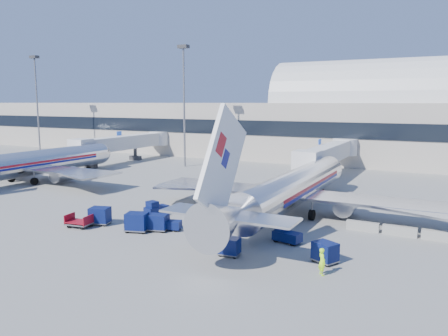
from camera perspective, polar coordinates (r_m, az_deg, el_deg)
The scene contains 21 objects.
ground at distance 48.48m, azimuth -4.35°, elevation -5.94°, with size 260.00×260.00×0.00m, color gray.
terminal at distance 103.31m, azimuth 5.70°, elevation 5.97°, with size 170.00×28.15×21.00m.
airliner_main at distance 47.63m, azimuth 8.81°, elevation -2.67°, with size 32.00×37.26×12.07m.
airliner_mid at distance 72.71m, azimuth -24.31°, elevation 0.53°, with size 32.00×37.26×12.07m.
jetbridge_near at distance 73.14m, azimuth 13.73°, elevation 1.88°, with size 4.40×27.50×6.25m.
jetbridge_mid at distance 92.57m, azimuth -12.42°, elevation 3.28°, with size 4.40×27.50×6.25m.
mast_far_west at distance 109.95m, azimuth -23.31°, elevation 9.27°, with size 2.00×1.20×22.60m.
mast_west at distance 83.04m, azimuth -5.26°, elevation 10.37°, with size 2.00×1.20×22.60m.
barrier_near at distance 43.93m, azimuth 17.66°, elevation -7.26°, with size 3.00×0.55×0.90m, color #9E9E96.
barrier_mid at distance 43.53m, azimuth 21.97°, elevation -7.63°, with size 3.00×0.55×0.90m, color #9E9E96.
barrier_far at distance 43.38m, azimuth 26.34°, elevation -7.96°, with size 3.00×0.55×0.90m, color #9E9E96.
tug_lead at distance 42.45m, azimuth -7.33°, elevation -7.14°, with size 2.53×1.75×1.50m.
tug_right at distance 38.86m, azimuth 8.14°, elevation -8.59°, with size 2.63×1.68×1.58m.
tug_left at distance 47.81m, azimuth -8.91°, elevation -5.29°, with size 1.94×2.81×1.67m.
cart_train_a at distance 42.23m, azimuth -8.61°, elevation -7.01°, with size 2.13×1.83×1.60m.
cart_train_b at distance 42.27m, azimuth -11.29°, elevation -6.90°, with size 2.45×2.13×1.83m.
cart_train_c at distance 45.60m, azimuth -15.90°, elevation -5.98°, with size 2.33×2.02×1.75m.
cart_solo_near at distance 35.31m, azimuth 0.73°, elevation -10.16°, with size 1.80×1.45×1.47m.
cart_solo_far at distance 34.69m, azimuth 13.08°, elevation -10.63°, with size 2.25×2.06×1.60m.
cart_open_red at distance 45.31m, azimuth -18.36°, elevation -6.82°, with size 2.53×1.94×0.62m.
ramp_worker at distance 32.27m, azimuth 12.68°, elevation -11.84°, with size 0.72×0.47×1.98m, color #ADFD1A.
Camera 1 is at (24.93, -39.78, 12.12)m, focal length 35.00 mm.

